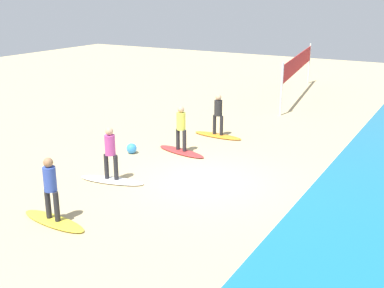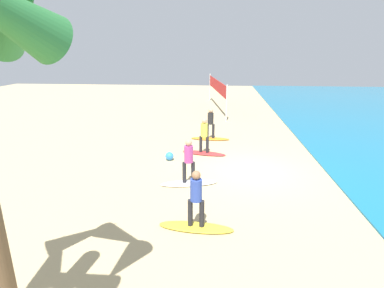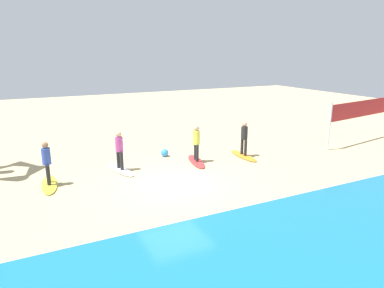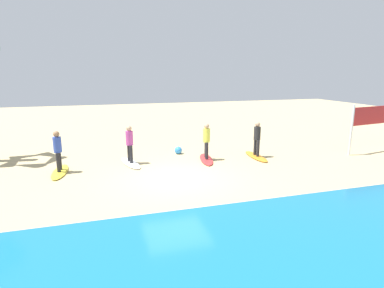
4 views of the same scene
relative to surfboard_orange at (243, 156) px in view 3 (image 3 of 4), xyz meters
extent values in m
plane|color=tan|center=(4.46, 1.82, -0.04)|extent=(60.00, 60.00, 0.00)
ellipsoid|color=orange|center=(0.00, 0.00, 0.00)|extent=(0.64, 2.12, 0.09)
cylinder|color=#232328|center=(0.01, 0.16, 0.43)|extent=(0.14, 0.14, 0.78)
cylinder|color=#232328|center=(-0.01, -0.16, 0.43)|extent=(0.14, 0.14, 0.78)
cylinder|color=#262628|center=(0.00, 0.00, 1.14)|extent=(0.32, 0.32, 0.62)
sphere|color=tan|center=(0.00, 0.00, 1.56)|extent=(0.24, 0.24, 0.24)
ellipsoid|color=red|center=(2.47, -0.22, 0.00)|extent=(0.98, 2.17, 0.09)
cylinder|color=#232328|center=(2.50, -0.07, 0.43)|extent=(0.14, 0.14, 0.78)
cylinder|color=#232328|center=(2.43, -0.38, 0.43)|extent=(0.14, 0.14, 0.78)
cylinder|color=#E0E04C|center=(2.47, -0.22, 1.14)|extent=(0.32, 0.32, 0.62)
sphere|color=tan|center=(2.47, -0.22, 1.56)|extent=(0.24, 0.24, 0.24)
ellipsoid|color=white|center=(5.92, -0.62, 0.00)|extent=(0.99, 2.17, 0.09)
cylinder|color=#232328|center=(5.89, -0.46, 0.43)|extent=(0.14, 0.14, 0.78)
cylinder|color=#232328|center=(5.95, -0.77, 0.43)|extent=(0.14, 0.14, 0.78)
cylinder|color=#B74293|center=(5.92, -0.62, 1.14)|extent=(0.32, 0.32, 0.62)
sphere|color=tan|center=(5.92, -0.62, 1.56)|extent=(0.24, 0.24, 0.24)
ellipsoid|color=yellow|center=(8.81, -0.14, 0.00)|extent=(0.72, 2.14, 0.09)
cylinder|color=#232328|center=(8.82, 0.02, 0.43)|extent=(0.14, 0.14, 0.78)
cylinder|color=#232328|center=(8.80, -0.30, 0.43)|extent=(0.14, 0.14, 0.78)
cylinder|color=#334CAD|center=(8.81, -0.14, 1.14)|extent=(0.32, 0.32, 0.62)
sphere|color=#9E704C|center=(8.81, -0.14, 1.56)|extent=(0.24, 0.24, 0.24)
cylinder|color=silver|center=(-4.58, 0.96, 1.21)|extent=(0.10, 0.10, 2.50)
cube|color=red|center=(-9.03, 0.26, 1.85)|extent=(8.90, 1.42, 0.90)
sphere|color=#338CE5|center=(3.43, -1.73, 0.14)|extent=(0.37, 0.37, 0.37)
camera|label=1|loc=(16.56, 8.37, 5.51)|focal=44.98mm
camera|label=2|loc=(16.27, 0.39, 4.76)|focal=28.76mm
camera|label=3|loc=(9.40, 13.35, 4.92)|focal=32.38mm
camera|label=4|loc=(7.16, 13.10, 3.95)|focal=29.38mm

